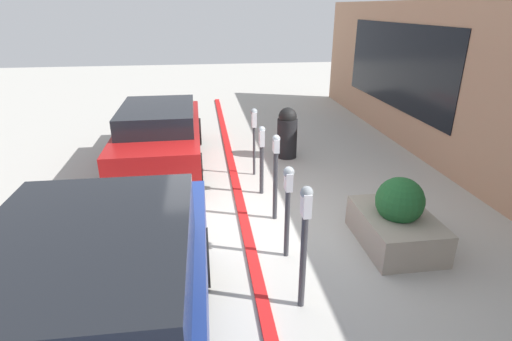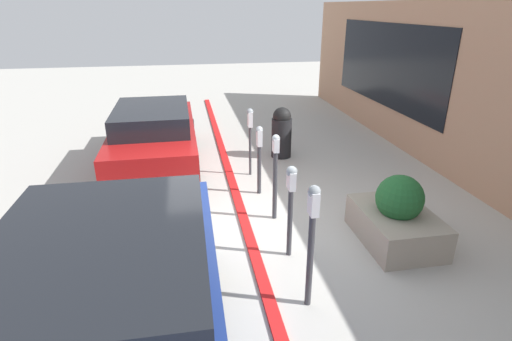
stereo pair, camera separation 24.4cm
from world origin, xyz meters
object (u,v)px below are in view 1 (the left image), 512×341
Objects in this scene: planter_box at (397,220)px; parking_meter_second at (288,196)px; parking_meter_fourth at (262,151)px; parked_car_front at (100,305)px; parking_meter_middle at (276,168)px; trash_bin at (287,132)px; parked_car_middle at (160,133)px; parking_meter_nearest at (305,232)px; parking_meter_farthest at (254,126)px.

parking_meter_second is at bearing 92.47° from planter_box.
parking_meter_fourth is 4.44m from parked_car_front.
trash_bin is at bearing -15.76° from parking_meter_middle.
parked_car_middle is (1.80, 2.01, -0.11)m from parking_meter_fourth.
planter_box is at bearing -136.20° from parked_car_middle.
parked_car_front is at bearing 116.47° from planter_box.
parking_meter_middle is 0.34× the size of parked_car_middle.
parking_meter_second is 4.43m from parked_car_middle.
parking_meter_nearest is 1.32× the size of trash_bin.
parking_meter_fourth is at bearing 0.00° from parking_meter_nearest.
parked_car_middle is at bearing 36.61° from parking_meter_middle.
parking_meter_middle is 3.51m from parked_car_middle.
parking_meter_nearest is 1.06m from parking_meter_second.
parking_meter_nearest is 1.14× the size of parking_meter_second.
parking_meter_farthest is 2.20m from parked_car_middle.
parked_car_middle is 3.60× the size of trash_bin.
parking_meter_middle is at bearing 164.24° from trash_bin.
parked_car_middle is at bearing 66.78° from parking_meter_farthest.
parking_meter_middle is (1.10, -0.04, -0.02)m from parking_meter_second.
planter_box is (-2.99, -1.75, -0.67)m from parking_meter_farthest.
parking_meter_nearest reaches higher than parking_meter_farthest.
parked_car_front is (-4.87, 2.04, -0.18)m from parking_meter_farthest.
parking_meter_farthest is at bearing 30.32° from planter_box.
parking_meter_farthest is at bearing 136.88° from trash_bin.
parking_meter_nearest is at bearing -158.38° from parked_car_middle.
parking_meter_nearest reaches higher than parking_meter_second.
parking_meter_middle is at bearing -35.50° from parked_car_front.
parking_meter_middle is 1.96m from parking_meter_farthest.
parking_meter_farthest is 0.34× the size of parked_car_middle.
trash_bin is (3.97, 0.83, 0.20)m from planter_box.
parking_meter_nearest reaches higher than planter_box.
parking_meter_fourth is 0.31× the size of parked_car_front.
parking_meter_nearest is 2.16m from parking_meter_middle.
parking_meter_middle is 2.02m from planter_box.
parking_meter_second is at bearing 167.94° from trash_bin.
parking_meter_middle reaches higher than parking_meter_second.
trash_bin is (4.04, -0.86, -0.34)m from parking_meter_second.
parking_meter_middle is 3.07m from trash_bin.
parking_meter_fourth is at bearing -132.21° from parked_car_middle.
parking_meter_nearest is 5.19m from trash_bin.
parked_car_front is (-1.81, 2.10, -0.06)m from parking_meter_second.
parking_meter_second is at bearing -2.10° from parking_meter_nearest.
parking_meter_second is 0.93× the size of parking_meter_middle.
parking_meter_second is (1.05, -0.04, -0.08)m from parking_meter_nearest.
planter_box is at bearing -56.96° from parking_meter_nearest.
parking_meter_farthest reaches higher than parking_meter_fourth.
parking_meter_second and parked_car_middle have the same top height.
parking_meter_middle is 1.02m from parking_meter_fourth.
parking_meter_second is at bearing -48.49° from parked_car_front.
parking_meter_farthest is at bearing -22.09° from parked_car_front.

